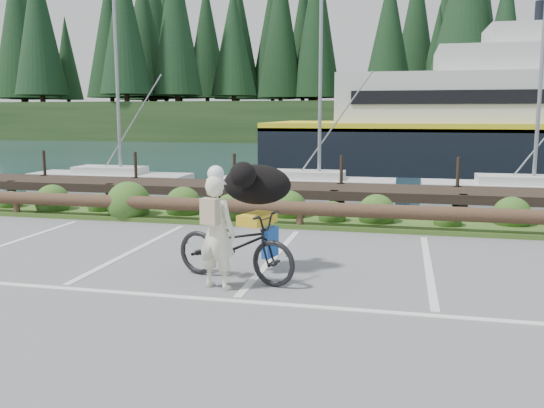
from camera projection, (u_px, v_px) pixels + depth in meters
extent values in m
plane|color=#5E5E60|center=(242.00, 292.00, 8.06)|extent=(72.00, 72.00, 0.00)
plane|color=#162C36|center=(380.00, 153.00, 54.47)|extent=(160.00, 160.00, 0.00)
cube|color=#3D5B21|center=(305.00, 221.00, 13.15)|extent=(34.00, 1.60, 0.10)
imported|color=black|center=(235.00, 245.00, 8.58)|extent=(2.14, 1.25, 1.06)
imported|color=#E9E4C6|center=(217.00, 232.00, 8.13)|extent=(0.68, 0.54, 1.63)
ellipsoid|color=black|center=(257.00, 185.00, 9.00)|extent=(0.82, 1.19, 0.63)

